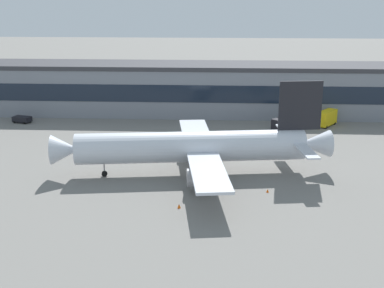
{
  "coord_description": "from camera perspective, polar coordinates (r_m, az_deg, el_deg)",
  "views": [
    {
      "loc": [
        4.15,
        -97.43,
        34.95
      ],
      "look_at": [
        -1.19,
        2.49,
        5.0
      ],
      "focal_mm": 48.34,
      "sensor_mm": 36.0,
      "label": 1
    }
  ],
  "objects": [
    {
      "name": "traffic_cone_1",
      "position": [
        86.7,
        -1.44,
        -6.85
      ],
      "size": [
        0.59,
        0.59,
        0.74
      ],
      "primitive_type": "cone",
      "color": "#F2590C",
      "rests_on": "ground_plane"
    },
    {
      "name": "pushback_tractor",
      "position": [
        148.69,
        -18.21,
        2.64
      ],
      "size": [
        5.33,
        3.81,
        1.75
      ],
      "color": "black",
      "rests_on": "ground_plane"
    },
    {
      "name": "catering_truck",
      "position": [
        142.19,
        14.64,
        2.84
      ],
      "size": [
        6.36,
        7.34,
        4.15
      ],
      "color": "yellow",
      "rests_on": "ground_plane"
    },
    {
      "name": "ground_plane",
      "position": [
        103.6,
        0.59,
        -3.05
      ],
      "size": [
        600.0,
        600.0,
        0.0
      ],
      "primitive_type": "plane",
      "color": "slate"
    },
    {
      "name": "airliner",
      "position": [
        100.52,
        0.38,
        -0.3
      ],
      "size": [
        54.65,
        46.43,
        18.24
      ],
      "color": "silver",
      "rests_on": "ground_plane"
    },
    {
      "name": "fuel_truck",
      "position": [
        135.75,
        10.21,
        2.3
      ],
      "size": [
        7.84,
        8.0,
        3.35
      ],
      "color": "black",
      "rests_on": "ground_plane"
    },
    {
      "name": "terminal_building",
      "position": [
        150.72,
        1.44,
        6.1
      ],
      "size": [
        152.78,
        16.33,
        14.62
      ],
      "color": "gray",
      "rests_on": "ground_plane"
    },
    {
      "name": "traffic_cone_0",
      "position": [
        94.88,
        2.2,
        -4.76
      ],
      "size": [
        0.52,
        0.52,
        0.65
      ],
      "primitive_type": "cone",
      "color": "#F2590C",
      "rests_on": "ground_plane"
    },
    {
      "name": "traffic_cone_2",
      "position": [
        94.14,
        8.34,
        -5.12
      ],
      "size": [
        0.49,
        0.49,
        0.62
      ],
      "primitive_type": "cone",
      "color": "#F2590C",
      "rests_on": "ground_plane"
    }
  ]
}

